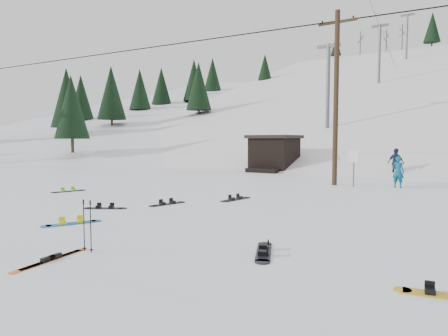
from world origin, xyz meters
The scene contains 22 objects.
ground centered at (0.00, 0.00, 0.00)m, with size 200.00×200.00×0.00m, color white.
ski_slope centered at (0.00, 55.00, -12.00)m, with size 60.00×75.00×45.00m, color white.
ridge_left centered at (-36.00, 48.00, -11.00)m, with size 34.00×85.00×38.00m, color white.
treeline_left centered at (-34.00, 40.00, 0.00)m, with size 20.00×64.00×10.00m, color black, non-canonical shape.
treeline_crest centered at (0.00, 86.00, 0.00)m, with size 50.00×6.00×10.00m, color black, non-canonical shape.
utility_pole centered at (2.00, 14.00, 4.68)m, with size 2.00×0.26×9.00m.
trail_sign centered at (3.10, 13.58, 1.27)m, with size 0.50×0.09×1.85m.
lift_hut centered at (-5.00, 20.94, 1.36)m, with size 3.40×4.10×2.75m.
lift_tower_near centered at (-4.00, 30.00, 7.86)m, with size 2.20×0.36×8.00m.
lift_tower_mid centered at (-4.00, 50.00, 14.36)m, with size 2.20×0.36×8.00m.
lift_tower_far centered at (-4.00, 70.00, 20.86)m, with size 2.20×0.36×8.00m.
hero_snowboard centered at (-0.99, 0.24, 0.03)m, with size 0.85×1.54×0.12m.
hero_skis centered at (1.64, -2.09, 0.03)m, with size 0.41×1.82×0.10m.
ski_poles centered at (1.72, -1.29, 0.57)m, with size 0.30×0.08×1.11m.
board_scatter_a centered at (-2.24, 2.45, 0.03)m, with size 1.32×0.95×0.11m.
board_scatter_b centered at (-1.06, 4.34, 0.03)m, with size 0.54×1.57×0.11m.
board_scatter_c centered at (-7.29, 4.56, 0.03)m, with size 0.65×1.55×0.11m.
board_scatter_d centered at (4.88, 0.68, 0.03)m, with size 0.88×1.51×0.11m.
board_scatter_e centered at (8.27, 0.13, 0.03)m, with size 1.44×0.49×0.10m.
board_scatter_f centered at (0.43, 6.69, 0.03)m, with size 0.49×1.69×0.12m.
skier_teal centered at (5.00, 14.60, 0.79)m, with size 0.57×0.38×1.57m, color #0B4F6F.
skier_navy centered at (3.87, 20.19, 0.93)m, with size 1.09×0.45×1.86m, color #1C2746.
Camera 1 is at (8.74, -6.61, 2.36)m, focal length 32.00 mm.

